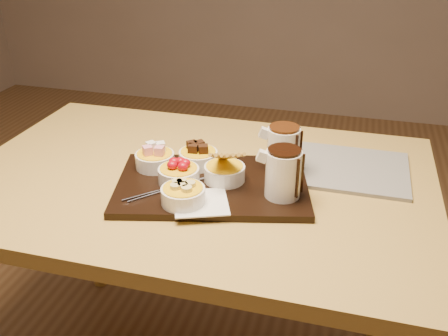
% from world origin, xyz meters
% --- Properties ---
extents(dining_table, '(1.20, 0.80, 0.75)m').
position_xyz_m(dining_table, '(0.00, 0.00, 0.65)').
color(dining_table, '#BD9946').
rests_on(dining_table, ground).
extents(serving_board, '(0.52, 0.40, 0.02)m').
position_xyz_m(serving_board, '(0.06, -0.05, 0.76)').
color(serving_board, black).
rests_on(serving_board, dining_table).
extents(napkin, '(0.16, 0.16, 0.00)m').
position_xyz_m(napkin, '(0.06, -0.15, 0.77)').
color(napkin, white).
rests_on(napkin, serving_board).
extents(bowl_marshmallows, '(0.10, 0.10, 0.04)m').
position_xyz_m(bowl_marshmallows, '(-0.10, -0.02, 0.79)').
color(bowl_marshmallows, white).
rests_on(bowl_marshmallows, serving_board).
extents(bowl_cake, '(0.10, 0.10, 0.04)m').
position_xyz_m(bowl_cake, '(-0.00, 0.03, 0.79)').
color(bowl_cake, white).
rests_on(bowl_cake, serving_board).
extents(bowl_strawberries, '(0.10, 0.10, 0.04)m').
position_xyz_m(bowl_strawberries, '(-0.02, -0.08, 0.79)').
color(bowl_strawberries, white).
rests_on(bowl_strawberries, serving_board).
extents(bowl_biscotti, '(0.10, 0.10, 0.04)m').
position_xyz_m(bowl_biscotti, '(0.09, -0.04, 0.79)').
color(bowl_biscotti, white).
rests_on(bowl_biscotti, serving_board).
extents(bowl_bananas, '(0.10, 0.10, 0.04)m').
position_xyz_m(bowl_bananas, '(0.03, -0.16, 0.79)').
color(bowl_bananas, white).
rests_on(bowl_bananas, serving_board).
extents(pitcher_dark_chocolate, '(0.10, 0.10, 0.11)m').
position_xyz_m(pitcher_dark_chocolate, '(0.23, -0.07, 0.82)').
color(pitcher_dark_chocolate, silver).
rests_on(pitcher_dark_chocolate, serving_board).
extents(pitcher_milk_chocolate, '(0.10, 0.10, 0.11)m').
position_xyz_m(pitcher_milk_chocolate, '(0.21, 0.06, 0.82)').
color(pitcher_milk_chocolate, silver).
rests_on(pitcher_milk_chocolate, serving_board).
extents(fondue_skewers, '(0.21, 0.20, 0.01)m').
position_xyz_m(fondue_skewers, '(-0.02, -0.10, 0.77)').
color(fondue_skewers, silver).
rests_on(fondue_skewers, serving_board).
extents(newspaper, '(0.32, 0.26, 0.01)m').
position_xyz_m(newspaper, '(0.37, 0.13, 0.76)').
color(newspaper, beige).
rests_on(newspaper, dining_table).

